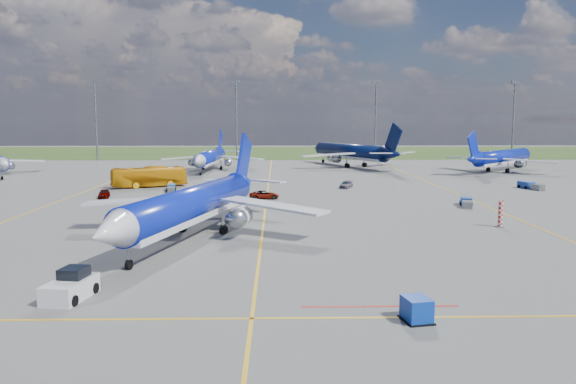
{
  "coord_description": "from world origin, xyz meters",
  "views": [
    {
      "loc": [
        1.52,
        -52.04,
        11.73
      ],
      "look_at": [
        2.71,
        7.51,
        4.0
      ],
      "focal_mm": 35.0,
      "sensor_mm": 36.0,
      "label": 1
    }
  ],
  "objects_px": {
    "bg_jet_ne": "(502,171)",
    "service_car_a": "(104,194)",
    "bg_jet_n": "(350,166)",
    "service_car_c": "(346,184)",
    "baggage_tug_w": "(466,202)",
    "warning_post": "(500,214)",
    "bg_jet_nnw": "(210,171)",
    "apron_bus": "(149,177)",
    "baggage_tug_c": "(171,188)",
    "service_car_b": "(264,195)",
    "uld_container": "(417,309)",
    "baggage_tug_e": "(530,186)",
    "pushback_tug": "(71,287)",
    "main_airliner": "(193,237)"
  },
  "relations": [
    {
      "from": "bg_jet_nnw",
      "to": "uld_container",
      "type": "relative_size",
      "value": 19.22
    },
    {
      "from": "baggage_tug_e",
      "to": "warning_post",
      "type": "bearing_deg",
      "value": -135.74
    },
    {
      "from": "service_car_a",
      "to": "bg_jet_n",
      "type": "bearing_deg",
      "value": 40.08
    },
    {
      "from": "bg_jet_nnw",
      "to": "baggage_tug_e",
      "type": "bearing_deg",
      "value": -27.46
    },
    {
      "from": "pushback_tug",
      "to": "service_car_a",
      "type": "height_order",
      "value": "pushback_tug"
    },
    {
      "from": "main_airliner",
      "to": "service_car_c",
      "type": "height_order",
      "value": "main_airliner"
    },
    {
      "from": "service_car_b",
      "to": "service_car_c",
      "type": "height_order",
      "value": "service_car_b"
    },
    {
      "from": "bg_jet_n",
      "to": "service_car_b",
      "type": "distance_m",
      "value": 60.95
    },
    {
      "from": "warning_post",
      "to": "pushback_tug",
      "type": "distance_m",
      "value": 44.98
    },
    {
      "from": "service_car_c",
      "to": "baggage_tug_c",
      "type": "distance_m",
      "value": 29.6
    },
    {
      "from": "uld_container",
      "to": "baggage_tug_e",
      "type": "xyz_separation_m",
      "value": [
        34.78,
        62.0,
        -0.16
      ]
    },
    {
      "from": "bg_jet_nnw",
      "to": "bg_jet_n",
      "type": "xyz_separation_m",
      "value": [
        33.66,
        10.86,
        0.0
      ]
    },
    {
      "from": "pushback_tug",
      "to": "uld_container",
      "type": "bearing_deg",
      "value": -2.45
    },
    {
      "from": "bg_jet_ne",
      "to": "baggage_tug_e",
      "type": "relative_size",
      "value": 6.62
    },
    {
      "from": "pushback_tug",
      "to": "baggage_tug_w",
      "type": "xyz_separation_m",
      "value": [
        39.44,
        38.89,
        -0.27
      ]
    },
    {
      "from": "baggage_tug_w",
      "to": "baggage_tug_c",
      "type": "bearing_deg",
      "value": 174.01
    },
    {
      "from": "warning_post",
      "to": "baggage_tug_e",
      "type": "distance_m",
      "value": 38.21
    },
    {
      "from": "service_car_a",
      "to": "bg_jet_ne",
      "type": "bearing_deg",
      "value": 17.07
    },
    {
      "from": "bg_jet_nnw",
      "to": "service_car_a",
      "type": "xyz_separation_m",
      "value": [
        -10.73,
        -44.9,
        0.64
      ]
    },
    {
      "from": "baggage_tug_c",
      "to": "service_car_c",
      "type": "bearing_deg",
      "value": -2.2
    },
    {
      "from": "bg_jet_nnw",
      "to": "bg_jet_n",
      "type": "distance_m",
      "value": 35.37
    },
    {
      "from": "main_airliner",
      "to": "service_car_b",
      "type": "bearing_deg",
      "value": 91.87
    },
    {
      "from": "bg_jet_nnw",
      "to": "bg_jet_ne",
      "type": "distance_m",
      "value": 66.58
    },
    {
      "from": "service_car_a",
      "to": "service_car_b",
      "type": "height_order",
      "value": "service_car_a"
    },
    {
      "from": "bg_jet_nnw",
      "to": "baggage_tug_e",
      "type": "relative_size",
      "value": 6.35
    },
    {
      "from": "service_car_a",
      "to": "baggage_tug_w",
      "type": "relative_size",
      "value": 0.74
    },
    {
      "from": "warning_post",
      "to": "service_car_a",
      "type": "bearing_deg",
      "value": 154.47
    },
    {
      "from": "service_car_a",
      "to": "service_car_b",
      "type": "relative_size",
      "value": 0.86
    },
    {
      "from": "baggage_tug_w",
      "to": "main_airliner",
      "type": "bearing_deg",
      "value": -134.42
    },
    {
      "from": "uld_container",
      "to": "baggage_tug_e",
      "type": "relative_size",
      "value": 0.33
    },
    {
      "from": "service_car_a",
      "to": "baggage_tug_c",
      "type": "relative_size",
      "value": 0.8
    },
    {
      "from": "bg_jet_n",
      "to": "service_car_c",
      "type": "xyz_separation_m",
      "value": [
        -6.4,
        -44.24,
        0.59
      ]
    },
    {
      "from": "uld_container",
      "to": "service_car_a",
      "type": "xyz_separation_m",
      "value": [
        -34.18,
        52.68,
        -0.06
      ]
    },
    {
      "from": "baggage_tug_w",
      "to": "baggage_tug_c",
      "type": "distance_m",
      "value": 46.47
    },
    {
      "from": "pushback_tug",
      "to": "service_car_c",
      "type": "height_order",
      "value": "pushback_tug"
    },
    {
      "from": "baggage_tug_w",
      "to": "baggage_tug_c",
      "type": "height_order",
      "value": "baggage_tug_w"
    },
    {
      "from": "bg_jet_ne",
      "to": "pushback_tug",
      "type": "relative_size",
      "value": 6.0
    },
    {
      "from": "pushback_tug",
      "to": "service_car_c",
      "type": "xyz_separation_m",
      "value": [
        25.57,
        59.56,
        -0.2
      ]
    },
    {
      "from": "bg_jet_n",
      "to": "apron_bus",
      "type": "relative_size",
      "value": 3.18
    },
    {
      "from": "main_airliner",
      "to": "service_car_b",
      "type": "relative_size",
      "value": 8.48
    },
    {
      "from": "main_airliner",
      "to": "uld_container",
      "type": "xyz_separation_m",
      "value": [
        16.54,
        -23.71,
        0.7
      ]
    },
    {
      "from": "pushback_tug",
      "to": "service_car_a",
      "type": "distance_m",
      "value": 49.61
    },
    {
      "from": "service_car_b",
      "to": "baggage_tug_w",
      "type": "height_order",
      "value": "service_car_b"
    },
    {
      "from": "bg_jet_nnw",
      "to": "bg_jet_n",
      "type": "relative_size",
      "value": 0.83
    },
    {
      "from": "main_airliner",
      "to": "apron_bus",
      "type": "relative_size",
      "value": 2.9
    },
    {
      "from": "bg_jet_ne",
      "to": "service_car_a",
      "type": "xyz_separation_m",
      "value": [
        -77.24,
        -41.89,
        0.64
      ]
    },
    {
      "from": "bg_jet_n",
      "to": "apron_bus",
      "type": "bearing_deg",
      "value": 21.32
    },
    {
      "from": "service_car_c",
      "to": "pushback_tug",
      "type": "bearing_deg",
      "value": -91.65
    },
    {
      "from": "bg_jet_ne",
      "to": "apron_bus",
      "type": "relative_size",
      "value": 2.75
    },
    {
      "from": "pushback_tug",
      "to": "apron_bus",
      "type": "bearing_deg",
      "value": 107.63
    }
  ]
}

